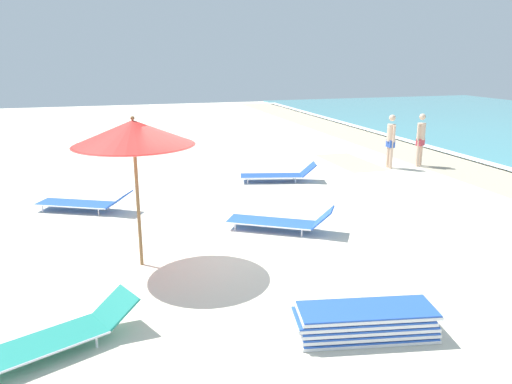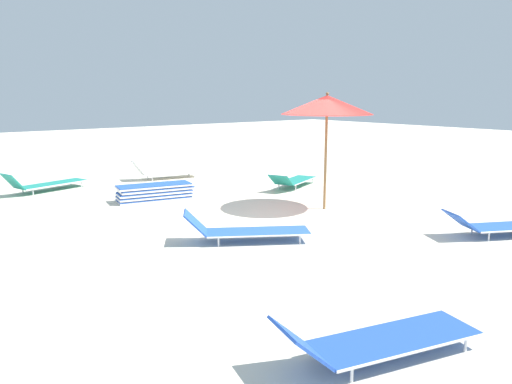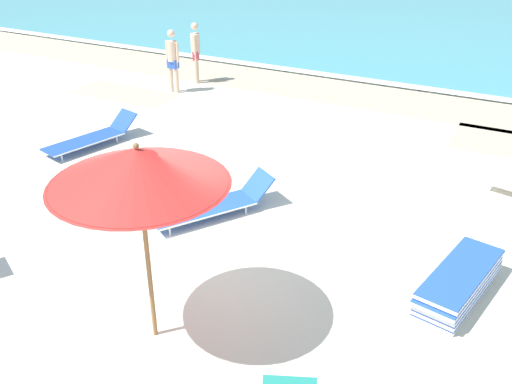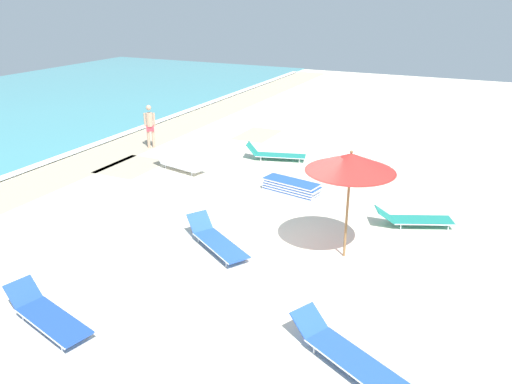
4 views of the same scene
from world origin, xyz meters
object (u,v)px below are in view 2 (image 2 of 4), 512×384
sun_lounger_mid_beach_pair_b (164,172)px  lounger_stack (155,192)px  beach_umbrella (327,105)px  sun_lounger_under_umbrella (377,339)px  sun_lounger_beside_umbrella (504,225)px  sun_lounger_near_water_right (293,180)px  sun_lounger_mid_beach_solo (45,183)px  sun_lounger_mid_beach_pair_a (245,230)px

sun_lounger_mid_beach_pair_b → lounger_stack: bearing=158.6°
beach_umbrella → sun_lounger_under_umbrella: beach_umbrella is taller
sun_lounger_beside_umbrella → sun_lounger_near_water_right: sun_lounger_beside_umbrella is taller
sun_lounger_near_water_right → beach_umbrella: bearing=129.5°
lounger_stack → sun_lounger_under_umbrella: 8.48m
lounger_stack → sun_lounger_mid_beach_solo: bearing=43.1°
lounger_stack → sun_lounger_beside_umbrella: 7.85m
sun_lounger_beside_umbrella → sun_lounger_mid_beach_pair_b: sun_lounger_mid_beach_pair_b is taller
sun_lounger_beside_umbrella → sun_lounger_mid_beach_solo: size_ratio=1.01×
sun_lounger_beside_umbrella → sun_lounger_mid_beach_pair_a: size_ratio=1.04×
sun_lounger_mid_beach_solo → sun_lounger_mid_beach_pair_b: size_ratio=1.07×
sun_lounger_mid_beach_solo → sun_lounger_mid_beach_pair_a: (-7.15, -1.50, -0.00)m
sun_lounger_mid_beach_pair_a → sun_lounger_mid_beach_solo: bearing=43.8°
sun_lounger_under_umbrella → sun_lounger_beside_umbrella: sun_lounger_under_umbrella is taller
lounger_stack → sun_lounger_mid_beach_pair_a: 4.24m
beach_umbrella → sun_lounger_beside_umbrella: 4.37m
beach_umbrella → lounger_stack: size_ratio=1.34×
lounger_stack → sun_lounger_under_umbrella: size_ratio=0.86×
sun_lounger_beside_umbrella → lounger_stack: bearing=55.6°
beach_umbrella → sun_lounger_under_umbrella: size_ratio=1.16×
lounger_stack → sun_lounger_mid_beach_pair_b: size_ratio=0.92×
sun_lounger_near_water_right → sun_lounger_mid_beach_solo: (3.75, 5.73, 0.01)m
beach_umbrella → sun_lounger_beside_umbrella: bearing=-163.8°
sun_lounger_near_water_right → sun_lounger_mid_beach_pair_b: bearing=7.6°
sun_lounger_under_umbrella → sun_lounger_mid_beach_pair_b: sun_lounger_mid_beach_pair_b is taller
sun_lounger_mid_beach_solo → sun_lounger_mid_beach_pair_a: 7.31m
beach_umbrella → sun_lounger_mid_beach_pair_a: bearing=107.8°
sun_lounger_beside_umbrella → beach_umbrella: bearing=43.5°
sun_lounger_mid_beach_pair_b → beach_umbrella: bearing=-160.7°
sun_lounger_beside_umbrella → sun_lounger_mid_beach_solo: sun_lounger_mid_beach_solo is taller
beach_umbrella → sun_lounger_under_umbrella: 7.01m
sun_lounger_beside_umbrella → sun_lounger_near_water_right: 6.09m
sun_lounger_mid_beach_pair_b → sun_lounger_under_umbrella: bearing=173.1°
lounger_stack → sun_lounger_mid_beach_pair_b: bearing=-20.6°
beach_umbrella → sun_lounger_mid_beach_pair_b: 6.49m
beach_umbrella → sun_lounger_mid_beach_pair_a: 3.81m
sun_lounger_near_water_right → sun_lounger_mid_beach_pair_b: sun_lounger_mid_beach_pair_b is taller
sun_lounger_mid_beach_solo → sun_lounger_mid_beach_pair_b: sun_lounger_mid_beach_pair_b is taller
beach_umbrella → sun_lounger_mid_beach_pair_b: beach_umbrella is taller
sun_lounger_beside_umbrella → sun_lounger_mid_beach_solo: (9.84, 5.55, 0.01)m
sun_lounger_mid_beach_solo → lounger_stack: bearing=-163.8°
sun_lounger_beside_umbrella → sun_lounger_mid_beach_pair_b: size_ratio=1.07×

